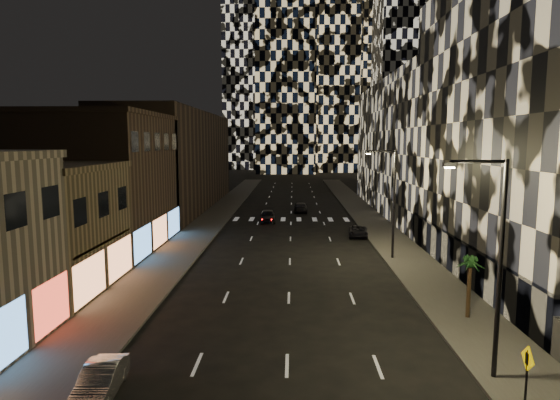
# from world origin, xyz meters

# --- Properties ---
(sidewalk_left) EXTENTS (4.00, 120.00, 0.15)m
(sidewalk_left) POSITION_xyz_m (-10.00, 50.00, 0.07)
(sidewalk_left) COLOR #47443F
(sidewalk_left) RESTS_ON ground
(sidewalk_right) EXTENTS (4.00, 120.00, 0.15)m
(sidewalk_right) POSITION_xyz_m (10.00, 50.00, 0.07)
(sidewalk_right) COLOR #47443F
(sidewalk_right) RESTS_ON ground
(curb_left) EXTENTS (0.20, 120.00, 0.15)m
(curb_left) POSITION_xyz_m (-7.90, 50.00, 0.07)
(curb_left) COLOR #4C4C47
(curb_left) RESTS_ON ground
(curb_right) EXTENTS (0.20, 120.00, 0.15)m
(curb_right) POSITION_xyz_m (7.90, 50.00, 0.07)
(curb_right) COLOR #4C4C47
(curb_right) RESTS_ON ground
(retail_tan) EXTENTS (10.00, 10.00, 8.00)m
(retail_tan) POSITION_xyz_m (-17.00, 21.00, 4.00)
(retail_tan) COLOR #736345
(retail_tan) RESTS_ON ground
(retail_brown) EXTENTS (10.00, 15.00, 12.00)m
(retail_brown) POSITION_xyz_m (-17.00, 33.50, 6.00)
(retail_brown) COLOR #463527
(retail_brown) RESTS_ON ground
(retail_filler_left) EXTENTS (10.00, 40.00, 14.00)m
(retail_filler_left) POSITION_xyz_m (-17.00, 60.00, 7.00)
(retail_filler_left) COLOR #463527
(retail_filler_left) RESTS_ON ground
(midrise_base) EXTENTS (0.60, 25.00, 3.00)m
(midrise_base) POSITION_xyz_m (12.30, 24.50, 1.50)
(midrise_base) COLOR #383838
(midrise_base) RESTS_ON ground
(midrise_filler_right) EXTENTS (16.00, 40.00, 18.00)m
(midrise_filler_right) POSITION_xyz_m (20.00, 57.00, 9.00)
(midrise_filler_right) COLOR #232326
(midrise_filler_right) RESTS_ON ground
(tower_right_mid) EXTENTS (20.00, 20.00, 100.00)m
(tower_right_mid) POSITION_xyz_m (35.00, 135.00, 50.00)
(tower_right_mid) COLOR black
(tower_right_mid) RESTS_ON ground
(tower_center_low) EXTENTS (18.00, 18.00, 95.00)m
(tower_center_low) POSITION_xyz_m (-2.00, 140.00, 47.50)
(tower_center_low) COLOR black
(tower_center_low) RESTS_ON ground
(streetlight_near) EXTENTS (2.55, 0.25, 9.00)m
(streetlight_near) POSITION_xyz_m (8.35, 10.00, 5.35)
(streetlight_near) COLOR black
(streetlight_near) RESTS_ON sidewalk_right
(streetlight_far) EXTENTS (2.55, 0.25, 9.00)m
(streetlight_far) POSITION_xyz_m (8.35, 30.00, 5.35)
(streetlight_far) COLOR black
(streetlight_far) RESTS_ON sidewalk_right
(car_silver_parked) EXTENTS (1.61, 3.85, 1.24)m
(car_silver_parked) POSITION_xyz_m (-7.20, 8.29, 0.62)
(car_silver_parked) COLOR #9E9EA3
(car_silver_parked) RESTS_ON ground
(car_dark_midlane) EXTENTS (1.97, 4.48, 1.50)m
(car_dark_midlane) POSITION_xyz_m (-2.84, 47.92, 0.75)
(car_dark_midlane) COLOR black
(car_dark_midlane) RESTS_ON ground
(car_dark_oncoming) EXTENTS (1.96, 4.62, 1.33)m
(car_dark_oncoming) POSITION_xyz_m (1.35, 56.33, 0.66)
(car_dark_oncoming) COLOR black
(car_dark_oncoming) RESTS_ON ground
(car_dark_rightlane) EXTENTS (2.26, 4.20, 1.12)m
(car_dark_rightlane) POSITION_xyz_m (7.00, 39.23, 0.56)
(car_dark_rightlane) COLOR black
(car_dark_rightlane) RESTS_ON ground
(ped_sign) EXTENTS (0.09, 0.91, 2.74)m
(ped_sign) POSITION_xyz_m (8.32, 6.88, 2.02)
(ped_sign) COLOR black
(ped_sign) RESTS_ON sidewalk_right
(palm_tree) EXTENTS (1.74, 1.77, 3.47)m
(palm_tree) POSITION_xyz_m (9.96, 16.65, 3.01)
(palm_tree) COLOR #47331E
(palm_tree) RESTS_ON sidewalk_right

